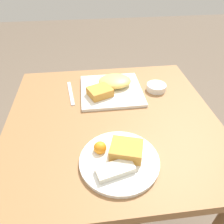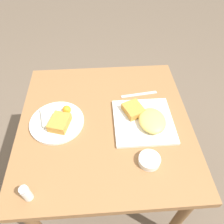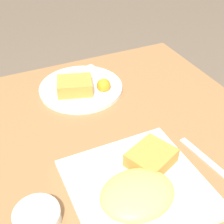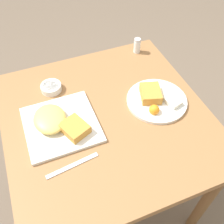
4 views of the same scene
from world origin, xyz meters
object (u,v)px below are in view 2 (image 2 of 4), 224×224
plate_square_near (145,119)px  sauce_ramekin (149,160)px  plate_oval_far (57,121)px  salt_shaker (27,194)px  butter_knife (139,94)px

plate_square_near → sauce_ramekin: 0.22m
plate_square_near → plate_oval_far: (0.02, 0.43, -0.01)m
plate_square_near → salt_shaker: salt_shaker is taller
plate_square_near → sauce_ramekin: bearing=174.9°
plate_oval_far → sauce_ramekin: bearing=-120.6°
salt_shaker → butter_knife: 0.73m
plate_oval_far → butter_knife: (0.17, -0.43, -0.01)m
plate_oval_far → sauce_ramekin: plate_oval_far is taller
plate_oval_far → plate_square_near: bearing=-93.2°
sauce_ramekin → salt_shaker: bearing=103.5°
sauce_ramekin → butter_knife: sauce_ramekin is taller
plate_oval_far → butter_knife: bearing=-68.3°
sauce_ramekin → butter_knife: (0.41, -0.02, -0.01)m
plate_oval_far → butter_knife: size_ratio=1.31×
sauce_ramekin → salt_shaker: (-0.12, 0.48, 0.02)m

